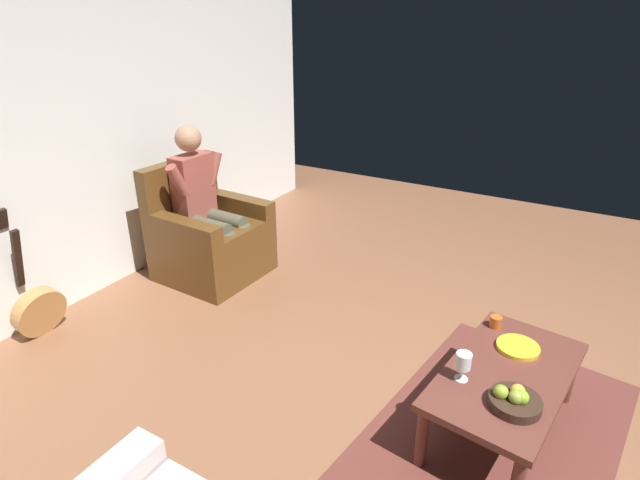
{
  "coord_description": "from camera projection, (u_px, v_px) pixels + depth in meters",
  "views": [
    {
      "loc": [
        2.49,
        0.26,
        2.13
      ],
      "look_at": [
        -0.27,
        -1.32,
        0.69
      ],
      "focal_mm": 28.57,
      "sensor_mm": 36.0,
      "label": 1
    }
  ],
  "objects": [
    {
      "name": "coffee_table",
      "position": [
        506.0,
        380.0,
        2.69
      ],
      "size": [
        1.11,
        0.71,
        0.4
      ],
      "rotation": [
        0.0,
        0.0,
        -0.13
      ],
      "color": "#5A2E25",
      "rests_on": "ground"
    },
    {
      "name": "decorative_dish",
      "position": [
        518.0,
        347.0,
        2.84
      ],
      "size": [
        0.23,
        0.23,
        0.02
      ],
      "primitive_type": "cylinder",
      "color": "gold",
      "rests_on": "coffee_table"
    },
    {
      "name": "wall_back",
      "position": [
        88.0,
        119.0,
        3.85
      ],
      "size": [
        5.69,
        0.06,
        2.75
      ],
      "primitive_type": "cube",
      "color": "silver",
      "rests_on": "ground"
    },
    {
      "name": "ground_plane",
      "position": [
        494.0,
        410.0,
        2.97
      ],
      "size": [
        7.6,
        7.6,
        0.0
      ],
      "primitive_type": "plane",
      "color": "brown"
    },
    {
      "name": "armchair",
      "position": [
        209.0,
        238.0,
        4.39
      ],
      "size": [
        0.83,
        0.82,
        0.98
      ],
      "rotation": [
        0.0,
        0.0,
        -0.05
      ],
      "color": "#553617",
      "rests_on": "ground"
    },
    {
      "name": "fruit_bowl",
      "position": [
        515.0,
        400.0,
        2.42
      ],
      "size": [
        0.25,
        0.25,
        0.11
      ],
      "color": "#322218",
      "rests_on": "coffee_table"
    },
    {
      "name": "wine_glass_near",
      "position": [
        463.0,
        362.0,
        2.57
      ],
      "size": [
        0.08,
        0.08,
        0.16
      ],
      "color": "silver",
      "rests_on": "coffee_table"
    },
    {
      "name": "rug",
      "position": [
        497.0,
        429.0,
        2.83
      ],
      "size": [
        1.89,
        1.39,
        0.01
      ],
      "primitive_type": "cube",
      "rotation": [
        0.0,
        0.0,
        -0.13
      ],
      "color": "#5B2B25",
      "rests_on": "ground"
    },
    {
      "name": "guitar",
      "position": [
        38.0,
        307.0,
        3.59
      ],
      "size": [
        0.36,
        0.28,
        0.94
      ],
      "color": "#B47D45",
      "rests_on": "ground"
    },
    {
      "name": "person_seated",
      "position": [
        205.0,
        200.0,
        4.24
      ],
      "size": [
        0.61,
        0.61,
        1.29
      ],
      "rotation": [
        0.0,
        0.0,
        -0.05
      ],
      "color": "brown",
      "rests_on": "ground"
    },
    {
      "name": "candle_jar",
      "position": [
        496.0,
        322.0,
        3.03
      ],
      "size": [
        0.07,
        0.07,
        0.07
      ],
      "primitive_type": "cylinder",
      "color": "#B8541F",
      "rests_on": "coffee_table"
    }
  ]
}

